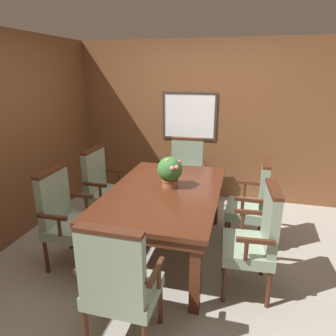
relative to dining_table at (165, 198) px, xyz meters
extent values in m
plane|color=#A39E93|center=(0.06, -0.15, -0.67)|extent=(14.00, 14.00, 0.00)
cube|color=brown|center=(0.06, 1.79, 0.55)|extent=(7.20, 0.06, 2.45)
cube|color=white|center=(-0.06, 1.75, 0.64)|extent=(0.79, 0.01, 0.67)
cube|color=#38332D|center=(-0.06, 1.74, 0.99)|extent=(0.86, 0.02, 0.04)
cube|color=#38332D|center=(-0.06, 1.74, 0.29)|extent=(0.86, 0.02, 0.03)
cube|color=#38332D|center=(-0.47, 1.74, 0.64)|extent=(0.03, 0.02, 0.67)
cube|color=#38332D|center=(0.35, 1.74, 0.64)|extent=(0.04, 0.02, 0.67)
cube|color=brown|center=(-1.87, -0.15, 0.55)|extent=(0.06, 7.20, 2.45)
cube|color=#4C2314|center=(-0.48, -0.82, -0.31)|extent=(0.09, 0.09, 0.72)
cube|color=#4C2314|center=(0.48, -0.82, -0.31)|extent=(0.09, 0.09, 0.72)
cube|color=#4C2314|center=(-0.48, 0.82, -0.31)|extent=(0.09, 0.09, 0.72)
cube|color=#4C2314|center=(0.48, 0.82, -0.31)|extent=(0.09, 0.09, 0.72)
cube|color=#4C2314|center=(0.00, 0.00, 0.00)|extent=(1.11, 1.78, 0.09)
cube|color=#4C2314|center=(0.00, 0.00, 0.07)|extent=(1.17, 1.84, 0.04)
cylinder|color=#472314|center=(-0.70, 0.21, -0.49)|extent=(0.04, 0.04, 0.37)
cylinder|color=#472314|center=(-0.69, 0.66, -0.49)|extent=(0.04, 0.04, 0.37)
cylinder|color=#472314|center=(-1.08, 0.22, -0.49)|extent=(0.04, 0.04, 0.37)
cylinder|color=#472314|center=(-1.07, 0.67, -0.49)|extent=(0.04, 0.04, 0.37)
cube|color=gray|center=(-0.89, 0.44, -0.25)|extent=(0.45, 0.52, 0.11)
cube|color=gray|center=(-1.07, 0.44, 0.08)|extent=(0.09, 0.47, 0.54)
cube|color=#472314|center=(-1.07, 0.44, 0.36)|extent=(0.10, 0.47, 0.03)
cylinder|color=#472314|center=(-0.86, 0.17, -0.10)|extent=(0.04, 0.04, 0.19)
cube|color=#472314|center=(-0.93, 0.17, 0.00)|extent=(0.31, 0.04, 0.04)
cylinder|color=#472314|center=(-0.85, 0.70, -0.10)|extent=(0.04, 0.04, 0.19)
cube|color=#472314|center=(-0.91, 0.70, 0.00)|extent=(0.31, 0.04, 0.04)
cylinder|color=#472314|center=(0.69, 0.66, -0.49)|extent=(0.04, 0.04, 0.37)
cylinder|color=#472314|center=(0.67, 0.21, -0.49)|extent=(0.04, 0.04, 0.37)
cylinder|color=#472314|center=(1.07, 0.65, -0.49)|extent=(0.04, 0.04, 0.37)
cylinder|color=#472314|center=(1.06, 0.19, -0.49)|extent=(0.04, 0.04, 0.37)
cube|color=gray|center=(0.87, 0.43, -0.25)|extent=(0.46, 0.53, 0.11)
cube|color=gray|center=(1.06, 0.42, 0.08)|extent=(0.10, 0.48, 0.54)
cube|color=#472314|center=(1.06, 0.42, 0.36)|extent=(0.11, 0.48, 0.03)
cylinder|color=#472314|center=(0.85, 0.69, -0.10)|extent=(0.04, 0.04, 0.19)
cube|color=#472314|center=(0.92, 0.69, 0.00)|extent=(0.31, 0.05, 0.04)
cylinder|color=#472314|center=(0.83, 0.16, -0.10)|extent=(0.04, 0.04, 0.19)
cube|color=#472314|center=(0.90, 0.16, 0.00)|extent=(0.31, 0.05, 0.04)
cylinder|color=#472314|center=(0.69, -0.19, -0.49)|extent=(0.04, 0.04, 0.37)
cylinder|color=#472314|center=(0.72, -0.64, -0.49)|extent=(0.04, 0.04, 0.37)
cylinder|color=#472314|center=(1.07, -0.16, -0.49)|extent=(0.04, 0.04, 0.37)
cylinder|color=#472314|center=(1.10, -0.61, -0.49)|extent=(0.04, 0.04, 0.37)
cube|color=gray|center=(0.89, -0.40, -0.25)|extent=(0.48, 0.54, 0.11)
cube|color=gray|center=(1.07, -0.39, 0.08)|extent=(0.11, 0.48, 0.54)
cube|color=#472314|center=(1.07, -0.39, 0.36)|extent=(0.12, 0.48, 0.03)
cylinder|color=#472314|center=(0.84, -0.14, -0.10)|extent=(0.04, 0.04, 0.19)
cube|color=#472314|center=(0.91, -0.13, 0.00)|extent=(0.31, 0.06, 0.04)
cylinder|color=#472314|center=(0.88, -0.67, -0.10)|extent=(0.04, 0.04, 0.19)
cube|color=#472314|center=(0.94, -0.66, 0.00)|extent=(0.31, 0.06, 0.04)
cylinder|color=#472314|center=(-0.23, 1.01, -0.49)|extent=(0.04, 0.04, 0.37)
cylinder|color=#472314|center=(0.23, 1.02, -0.49)|extent=(0.04, 0.04, 0.37)
cylinder|color=#472314|center=(-0.24, 1.39, -0.49)|extent=(0.04, 0.04, 0.37)
cylinder|color=#472314|center=(0.21, 1.41, -0.49)|extent=(0.04, 0.04, 0.37)
cube|color=gray|center=(-0.01, 1.21, -0.25)|extent=(0.53, 0.46, 0.11)
cube|color=gray|center=(-0.01, 1.39, 0.08)|extent=(0.47, 0.10, 0.54)
cube|color=#472314|center=(-0.01, 1.39, 0.36)|extent=(0.48, 0.10, 0.03)
cylinder|color=#472314|center=(-0.27, 1.17, -0.10)|extent=(0.04, 0.04, 0.19)
cube|color=#472314|center=(-0.27, 1.23, 0.00)|extent=(0.05, 0.31, 0.04)
cylinder|color=#472314|center=(0.26, 1.18, -0.10)|extent=(0.04, 0.04, 0.19)
cube|color=#472314|center=(0.26, 1.25, 0.00)|extent=(0.05, 0.31, 0.04)
cylinder|color=#472314|center=(0.23, -1.01, -0.49)|extent=(0.04, 0.04, 0.37)
cylinder|color=#472314|center=(-0.22, -1.01, -0.49)|extent=(0.04, 0.04, 0.37)
cylinder|color=#472314|center=(-0.23, -1.39, -0.49)|extent=(0.04, 0.04, 0.37)
cube|color=gray|center=(0.00, -1.20, -0.25)|extent=(0.52, 0.45, 0.11)
cube|color=gray|center=(0.00, -1.38, 0.08)|extent=(0.47, 0.09, 0.54)
cube|color=#472314|center=(0.00, -1.38, 0.36)|extent=(0.47, 0.09, 0.03)
cylinder|color=#472314|center=(0.27, -1.17, -0.10)|extent=(0.04, 0.04, 0.19)
cube|color=#472314|center=(0.27, -1.24, 0.00)|extent=(0.04, 0.31, 0.04)
cylinder|color=#472314|center=(-0.26, -1.16, -0.10)|extent=(0.04, 0.04, 0.19)
cube|color=#472314|center=(-0.26, -1.23, 0.00)|extent=(0.04, 0.31, 0.04)
cylinder|color=#472314|center=(-0.69, -0.66, -0.49)|extent=(0.04, 0.04, 0.37)
cylinder|color=#472314|center=(-0.70, -0.21, -0.49)|extent=(0.04, 0.04, 0.37)
cylinder|color=#472314|center=(-1.08, -0.67, -0.49)|extent=(0.04, 0.04, 0.37)
cylinder|color=#472314|center=(-1.08, -0.21, -0.49)|extent=(0.04, 0.04, 0.37)
cube|color=gray|center=(-0.89, -0.44, -0.25)|extent=(0.45, 0.52, 0.11)
cube|color=gray|center=(-1.07, -0.44, 0.08)|extent=(0.09, 0.47, 0.54)
cube|color=#472314|center=(-1.07, -0.44, 0.36)|extent=(0.09, 0.47, 0.03)
cylinder|color=#472314|center=(-0.85, -0.70, -0.10)|extent=(0.04, 0.04, 0.19)
cube|color=#472314|center=(-0.92, -0.70, 0.00)|extent=(0.31, 0.04, 0.04)
cylinder|color=#472314|center=(-0.86, -0.17, -0.10)|extent=(0.04, 0.04, 0.19)
cube|color=#472314|center=(-0.93, -0.17, 0.00)|extent=(0.31, 0.04, 0.04)
cylinder|color=#9E5638|center=(0.03, 0.10, 0.14)|extent=(0.17, 0.17, 0.10)
cylinder|color=#9E5638|center=(0.03, 0.10, 0.18)|extent=(0.18, 0.18, 0.02)
sphere|color=#387033|center=(0.03, 0.10, 0.30)|extent=(0.27, 0.27, 0.27)
sphere|color=#E57A70|center=(-0.07, 0.15, 0.36)|extent=(0.05, 0.05, 0.05)
sphere|color=#EC8376|center=(0.02, 0.04, 0.41)|extent=(0.04, 0.04, 0.04)
sphere|color=#F76667|center=(-0.01, 0.18, 0.38)|extent=(0.05, 0.05, 0.05)
sphere|color=#EA6775|center=(-0.06, 0.18, 0.32)|extent=(0.05, 0.05, 0.05)
sphere|color=#F56869|center=(0.13, 0.12, 0.38)|extent=(0.05, 0.05, 0.05)
sphere|color=#F67564|center=(0.13, 0.02, 0.35)|extent=(0.05, 0.05, 0.05)
sphere|color=#E96673|center=(0.09, -0.01, 0.35)|extent=(0.05, 0.05, 0.05)
sphere|color=#F47F71|center=(0.04, 0.20, 0.38)|extent=(0.06, 0.06, 0.06)
camera|label=1|loc=(0.78, -2.91, 1.32)|focal=32.00mm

